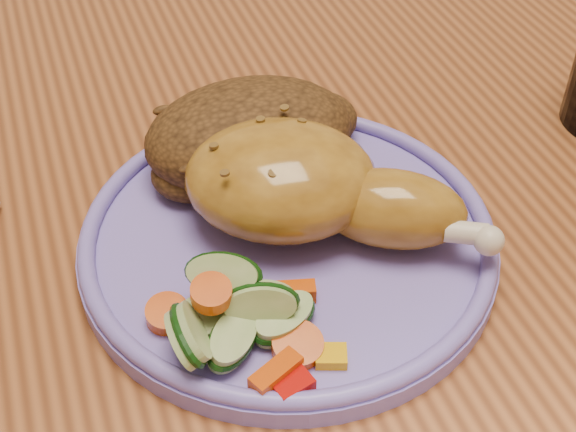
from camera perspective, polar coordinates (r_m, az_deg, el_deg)
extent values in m
cube|color=brown|center=(0.55, 5.17, 3.03)|extent=(0.90, 1.40, 0.04)
cube|color=brown|center=(1.38, 8.51, 10.61)|extent=(0.06, 0.06, 0.71)
cube|color=#4C2D16|center=(1.15, -6.83, 8.08)|extent=(0.42, 0.42, 0.04)
cylinder|color=#4C2D16|center=(1.16, -12.33, -7.93)|extent=(0.04, 0.04, 0.41)
cylinder|color=#4C2D16|center=(1.42, -14.99, 2.89)|extent=(0.04, 0.04, 0.41)
cylinder|color=#4C2D16|center=(1.21, 4.47, -3.62)|extent=(0.04, 0.04, 0.41)
cylinder|color=#4C2D16|center=(1.46, -1.07, 6.04)|extent=(0.04, 0.04, 0.41)
cylinder|color=#7463C4|center=(0.46, 0.00, -1.90)|extent=(0.24, 0.24, 0.01)
torus|color=#7463C4|center=(0.46, 0.00, -0.92)|extent=(0.24, 0.24, 0.01)
ellipsoid|color=#AB7723|center=(0.45, -0.52, 2.63)|extent=(0.14, 0.12, 0.06)
ellipsoid|color=#AB7723|center=(0.45, 7.37, 0.52)|extent=(0.10, 0.08, 0.04)
sphere|color=beige|center=(0.44, 14.10, -1.71)|extent=(0.02, 0.02, 0.02)
ellipsoid|color=#4C2E13|center=(0.49, -2.76, 5.82)|extent=(0.13, 0.09, 0.06)
ellipsoid|color=#4C2E13|center=(0.52, 1.47, 6.67)|extent=(0.06, 0.05, 0.04)
ellipsoid|color=#4C2E13|center=(0.49, -6.62, 3.13)|extent=(0.05, 0.05, 0.03)
cube|color=#A50A05|center=(0.39, 0.20, -11.81)|extent=(0.02, 0.02, 0.01)
cube|color=#E5A507|center=(0.40, 3.08, -9.93)|extent=(0.02, 0.02, 0.01)
cube|color=#DA4B07|center=(0.39, -0.86, -11.18)|extent=(0.03, 0.02, 0.01)
cube|color=#DA4B07|center=(0.42, 0.34, -5.44)|extent=(0.03, 0.02, 0.01)
cylinder|color=#DA4B07|center=(0.40, 0.68, -9.24)|extent=(0.03, 0.03, 0.01)
cylinder|color=#DA4B07|center=(0.40, -5.49, -5.49)|extent=(0.02, 0.02, 0.01)
cylinder|color=#DA4B07|center=(0.42, -8.58, -6.94)|extent=(0.02, 0.02, 0.01)
cylinder|color=#AEC17E|center=(0.41, -5.66, -6.86)|extent=(0.04, 0.04, 0.02)
cylinder|color=#AEC17E|center=(0.40, -4.01, -8.75)|extent=(0.05, 0.05, 0.02)
cylinder|color=#AEC17E|center=(0.39, -7.12, -8.40)|extent=(0.03, 0.04, 0.04)
cylinder|color=#AEC17E|center=(0.40, -2.00, -6.15)|extent=(0.04, 0.03, 0.04)
cylinder|color=#AEC17E|center=(0.41, -0.29, -7.36)|extent=(0.05, 0.05, 0.01)
cylinder|color=#AEC17E|center=(0.40, -4.62, -4.09)|extent=(0.05, 0.05, 0.03)
cylinder|color=#AEC17E|center=(0.41, -6.07, -7.52)|extent=(0.05, 0.05, 0.02)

